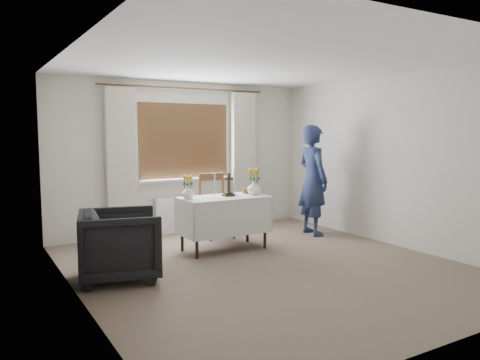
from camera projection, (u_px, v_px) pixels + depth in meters
name	position (u px, v px, depth m)	size (l,w,h in m)	color
ground	(267.00, 267.00, 5.82)	(5.00, 5.00, 0.00)	#816A59
altar_table	(224.00, 223.00, 6.63)	(1.24, 0.64, 0.76)	white
wooden_chair	(217.00, 205.00, 7.40)	(0.47, 0.47, 1.02)	brown
armchair	(120.00, 245.00, 5.29)	(0.86, 0.88, 0.80)	black
person	(313.00, 180.00, 7.58)	(0.65, 0.43, 1.78)	navy
radiator	(187.00, 214.00, 7.86)	(1.10, 0.10, 0.60)	silver
wooden_cross	(228.00, 185.00, 6.63)	(0.15, 0.11, 0.33)	black
candlestick_left	(215.00, 185.00, 6.50)	(0.10, 0.10, 0.34)	white
candlestick_right	(234.00, 182.00, 6.69)	(0.11, 0.11, 0.39)	white
flower_vase_left	(188.00, 192.00, 6.36)	(0.17, 0.17, 0.18)	white
flower_vase_right	(254.00, 188.00, 6.79)	(0.20, 0.20, 0.21)	white
wicker_basket	(249.00, 191.00, 6.96)	(0.20, 0.20, 0.08)	brown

